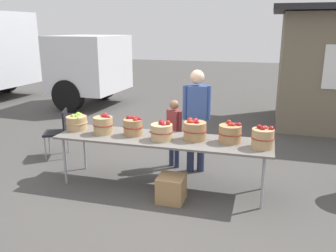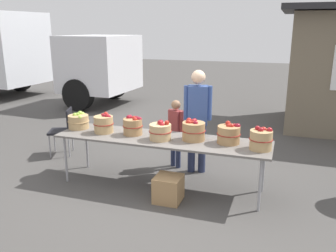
{
  "view_description": "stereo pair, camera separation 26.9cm",
  "coord_description": "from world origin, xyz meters",
  "px_view_note": "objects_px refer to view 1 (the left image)",
  "views": [
    {
      "loc": [
        1.39,
        -4.64,
        2.29
      ],
      "look_at": [
        0.0,
        0.3,
        0.85
      ],
      "focal_mm": 37.89,
      "sensor_mm": 36.0,
      "label": 1
    },
    {
      "loc": [
        1.64,
        -4.56,
        2.29
      ],
      "look_at": [
        0.0,
        0.3,
        0.85
      ],
      "focal_mm": 37.89,
      "sensor_mm": 36.0,
      "label": 2
    }
  ],
  "objects_px": {
    "vendor_adult": "(196,113)",
    "apple_basket_red_1": "(133,126)",
    "apple_basket_green_0": "(77,122)",
    "apple_basket_red_5": "(263,138)",
    "apple_basket_red_0": "(103,125)",
    "apple_basket_red_3": "(195,130)",
    "apple_basket_red_2": "(162,131)",
    "apple_basket_red_4": "(230,133)",
    "folding_chair": "(60,129)",
    "produce_crate": "(171,189)",
    "market_table": "(162,140)",
    "child_customer": "(174,128)"
  },
  "relations": [
    {
      "from": "vendor_adult",
      "to": "apple_basket_red_1",
      "type": "bearing_deg",
      "value": 26.0
    },
    {
      "from": "apple_basket_green_0",
      "to": "apple_basket_red_5",
      "type": "relative_size",
      "value": 1.09
    },
    {
      "from": "apple_basket_red_0",
      "to": "apple_basket_red_3",
      "type": "relative_size",
      "value": 0.9
    },
    {
      "from": "apple_basket_red_3",
      "to": "apple_basket_red_2",
      "type": "bearing_deg",
      "value": -164.33
    },
    {
      "from": "apple_basket_red_4",
      "to": "folding_chair",
      "type": "distance_m",
      "value": 3.2
    },
    {
      "from": "apple_basket_green_0",
      "to": "apple_basket_red_2",
      "type": "bearing_deg",
      "value": -5.43
    },
    {
      "from": "apple_basket_red_5",
      "to": "produce_crate",
      "type": "bearing_deg",
      "value": -162.49
    },
    {
      "from": "market_table",
      "to": "apple_basket_red_4",
      "type": "distance_m",
      "value": 0.97
    },
    {
      "from": "apple_basket_red_2",
      "to": "apple_basket_red_3",
      "type": "bearing_deg",
      "value": 15.67
    },
    {
      "from": "market_table",
      "to": "apple_basket_red_1",
      "type": "xyz_separation_m",
      "value": [
        -0.46,
        0.04,
        0.17
      ]
    },
    {
      "from": "apple_basket_red_1",
      "to": "apple_basket_green_0",
      "type": "bearing_deg",
      "value": 177.9
    },
    {
      "from": "market_table",
      "to": "child_customer",
      "type": "xyz_separation_m",
      "value": [
        -0.03,
        0.8,
        -0.04
      ]
    },
    {
      "from": "apple_basket_red_1",
      "to": "apple_basket_red_2",
      "type": "xyz_separation_m",
      "value": [
        0.47,
        -0.1,
        -0.01
      ]
    },
    {
      "from": "market_table",
      "to": "vendor_adult",
      "type": "relative_size",
      "value": 1.87
    },
    {
      "from": "apple_basket_red_2",
      "to": "produce_crate",
      "type": "distance_m",
      "value": 0.81
    },
    {
      "from": "apple_basket_red_2",
      "to": "vendor_adult",
      "type": "relative_size",
      "value": 0.2
    },
    {
      "from": "apple_basket_red_1",
      "to": "vendor_adult",
      "type": "height_order",
      "value": "vendor_adult"
    },
    {
      "from": "vendor_adult",
      "to": "child_customer",
      "type": "xyz_separation_m",
      "value": [
        -0.39,
        0.09,
        -0.3
      ]
    },
    {
      "from": "apple_basket_red_0",
      "to": "apple_basket_red_5",
      "type": "xyz_separation_m",
      "value": [
        2.3,
        -0.04,
        0.0
      ]
    },
    {
      "from": "apple_basket_red_1",
      "to": "folding_chair",
      "type": "bearing_deg",
      "value": 157.63
    },
    {
      "from": "vendor_adult",
      "to": "child_customer",
      "type": "relative_size",
      "value": 1.44
    },
    {
      "from": "apple_basket_red_0",
      "to": "apple_basket_red_5",
      "type": "bearing_deg",
      "value": -0.89
    },
    {
      "from": "apple_basket_green_0",
      "to": "apple_basket_red_2",
      "type": "height_order",
      "value": "apple_basket_red_2"
    },
    {
      "from": "apple_basket_red_5",
      "to": "child_customer",
      "type": "distance_m",
      "value": 1.66
    },
    {
      "from": "apple_basket_green_0",
      "to": "folding_chair",
      "type": "height_order",
      "value": "apple_basket_green_0"
    },
    {
      "from": "apple_basket_red_0",
      "to": "apple_basket_red_3",
      "type": "bearing_deg",
      "value": 2.94
    },
    {
      "from": "apple_basket_green_0",
      "to": "market_table",
      "type": "bearing_deg",
      "value": -2.89
    },
    {
      "from": "market_table",
      "to": "apple_basket_red_5",
      "type": "bearing_deg",
      "value": -1.82
    },
    {
      "from": "apple_basket_red_2",
      "to": "folding_chair",
      "type": "bearing_deg",
      "value": 159.75
    },
    {
      "from": "vendor_adult",
      "to": "folding_chair",
      "type": "bearing_deg",
      "value": -14.28
    },
    {
      "from": "apple_basket_red_4",
      "to": "apple_basket_red_5",
      "type": "bearing_deg",
      "value": -16.21
    },
    {
      "from": "market_table",
      "to": "apple_basket_red_0",
      "type": "bearing_deg",
      "value": -179.46
    },
    {
      "from": "produce_crate",
      "to": "market_table",
      "type": "bearing_deg",
      "value": 120.96
    },
    {
      "from": "apple_basket_red_0",
      "to": "folding_chair",
      "type": "bearing_deg",
      "value": 149.04
    },
    {
      "from": "apple_basket_red_2",
      "to": "child_customer",
      "type": "relative_size",
      "value": 0.28
    },
    {
      "from": "apple_basket_red_1",
      "to": "apple_basket_red_3",
      "type": "height_order",
      "value": "apple_basket_red_3"
    },
    {
      "from": "apple_basket_red_4",
      "to": "vendor_adult",
      "type": "height_order",
      "value": "vendor_adult"
    },
    {
      "from": "market_table",
      "to": "apple_basket_red_3",
      "type": "height_order",
      "value": "apple_basket_red_3"
    },
    {
      "from": "apple_basket_red_2",
      "to": "apple_basket_red_0",
      "type": "bearing_deg",
      "value": 176.62
    },
    {
      "from": "folding_chair",
      "to": "produce_crate",
      "type": "height_order",
      "value": "folding_chair"
    },
    {
      "from": "market_table",
      "to": "apple_basket_red_5",
      "type": "xyz_separation_m",
      "value": [
        1.39,
        -0.04,
        0.17
      ]
    },
    {
      "from": "child_customer",
      "to": "folding_chair",
      "type": "xyz_separation_m",
      "value": [
        -2.12,
        -0.06,
        -0.17
      ]
    },
    {
      "from": "vendor_adult",
      "to": "apple_basket_green_0",
      "type": "bearing_deg",
      "value": 6.27
    },
    {
      "from": "apple_basket_red_0",
      "to": "apple_basket_red_2",
      "type": "relative_size",
      "value": 0.94
    },
    {
      "from": "apple_basket_red_0",
      "to": "produce_crate",
      "type": "distance_m",
      "value": 1.41
    },
    {
      "from": "produce_crate",
      "to": "apple_basket_red_1",
      "type": "bearing_deg",
      "value": 147.73
    },
    {
      "from": "apple_basket_green_0",
      "to": "folding_chair",
      "type": "xyz_separation_m",
      "value": [
        -0.75,
        0.66,
        -0.35
      ]
    },
    {
      "from": "market_table",
      "to": "apple_basket_red_0",
      "type": "relative_size",
      "value": 10.13
    },
    {
      "from": "apple_basket_red_4",
      "to": "child_customer",
      "type": "xyz_separation_m",
      "value": [
        -0.98,
        0.71,
        -0.21
      ]
    },
    {
      "from": "apple_basket_red_0",
      "to": "apple_basket_red_5",
      "type": "relative_size",
      "value": 0.99
    }
  ]
}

